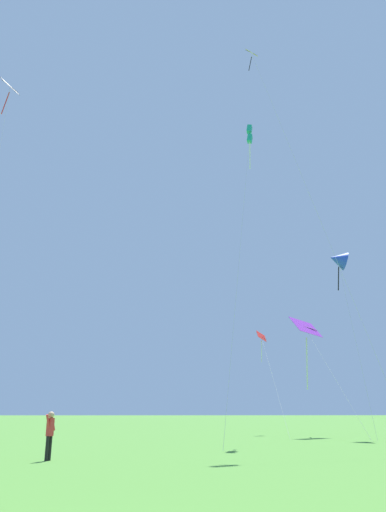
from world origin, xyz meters
TOP-DOWN VIEW (x-y plane):
  - kite_yellow_diamond at (7.81, 23.77)m, footprint 4.35×9.82m
  - kite_teal_box at (7.64, 28.00)m, footprint 3.60×9.78m
  - kite_red_high at (9.21, 34.97)m, footprint 0.84×7.74m
  - kite_purple_streamer at (11.87, 31.61)m, footprint 2.76×8.01m
  - kite_blue_delta at (14.20, 30.00)m, footprint 1.63×5.01m
  - kite_black_large at (-11.10, 29.20)m, footprint 3.31×8.59m
  - person_near_tree at (-2.22, 14.67)m, footprint 0.30×0.51m

SIDE VIEW (x-z plane):
  - person_near_tree at x=-2.22m, z-range 0.17..1.82m
  - kite_purple_streamer at x=11.87m, z-range 2.43..10.79m
  - kite_red_high at x=9.21m, z-range 2.89..10.81m
  - kite_blue_delta at x=14.20m, z-range 5.74..18.91m
  - kite_teal_box at x=7.64m, z-range 10.15..32.42m
  - kite_yellow_diamond at x=7.81m, z-range 10.12..36.70m
  - kite_black_large at x=-11.10m, z-range 11.44..38.45m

